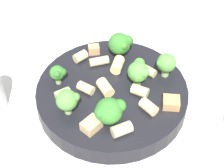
% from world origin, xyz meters
% --- Properties ---
extents(ground_plane, '(2.00, 2.00, 0.00)m').
position_xyz_m(ground_plane, '(0.00, 0.00, 0.00)').
color(ground_plane, beige).
extents(pasta_bowl, '(0.23, 0.23, 0.03)m').
position_xyz_m(pasta_bowl, '(0.00, 0.00, 0.02)').
color(pasta_bowl, black).
rests_on(pasta_bowl, ground_plane).
extents(broccoli_floret_0, '(0.03, 0.03, 0.04)m').
position_xyz_m(broccoli_floret_0, '(0.04, -0.01, 0.05)').
color(broccoli_floret_0, '#84AD60').
rests_on(broccoli_floret_0, pasta_bowl).
extents(broccoli_floret_1, '(0.03, 0.03, 0.04)m').
position_xyz_m(broccoli_floret_1, '(0.08, -0.02, 0.05)').
color(broccoli_floret_1, '#9EC175').
rests_on(broccoli_floret_1, pasta_bowl).
extents(broccoli_floret_2, '(0.03, 0.03, 0.04)m').
position_xyz_m(broccoli_floret_2, '(-0.08, -0.01, 0.05)').
color(broccoli_floret_2, '#9EC175').
rests_on(broccoli_floret_2, pasta_bowl).
extents(broccoli_floret_3, '(0.02, 0.02, 0.03)m').
position_xyz_m(broccoli_floret_3, '(-0.06, 0.05, 0.05)').
color(broccoli_floret_3, '#9EC175').
rests_on(broccoli_floret_3, pasta_bowl).
extents(broccoli_floret_4, '(0.04, 0.04, 0.04)m').
position_xyz_m(broccoli_floret_4, '(-0.03, -0.05, 0.05)').
color(broccoli_floret_4, '#9EC175').
rests_on(broccoli_floret_4, pasta_bowl).
extents(broccoli_floret_5, '(0.04, 0.04, 0.04)m').
position_xyz_m(broccoli_floret_5, '(0.05, 0.06, 0.05)').
color(broccoli_floret_5, '#84AD60').
rests_on(broccoli_floret_5, pasta_bowl).
extents(rigatoni_0, '(0.02, 0.03, 0.01)m').
position_xyz_m(rigatoni_0, '(-0.04, 0.01, 0.04)').
color(rigatoni_0, beige).
rests_on(rigatoni_0, pasta_bowl).
extents(rigatoni_1, '(0.03, 0.03, 0.02)m').
position_xyz_m(rigatoni_1, '(0.03, -0.03, 0.04)').
color(rigatoni_1, beige).
rests_on(rigatoni_1, pasta_bowl).
extents(rigatoni_2, '(0.02, 0.02, 0.01)m').
position_xyz_m(rigatoni_2, '(-0.01, 0.08, 0.04)').
color(rigatoni_2, beige).
rests_on(rigatoni_2, pasta_bowl).
extents(rigatoni_3, '(0.03, 0.03, 0.02)m').
position_xyz_m(rigatoni_3, '(0.03, 0.03, 0.04)').
color(rigatoni_3, beige).
rests_on(rigatoni_3, pasta_bowl).
extents(rigatoni_4, '(0.02, 0.03, 0.01)m').
position_xyz_m(rigatoni_4, '(0.06, -0.00, 0.04)').
color(rigatoni_4, beige).
rests_on(rigatoni_4, pasta_bowl).
extents(rigatoni_5, '(0.02, 0.03, 0.02)m').
position_xyz_m(rigatoni_5, '(-0.01, -0.00, 0.04)').
color(rigatoni_5, beige).
rests_on(rigatoni_5, pasta_bowl).
extents(rigatoni_6, '(0.02, 0.02, 0.02)m').
position_xyz_m(rigatoni_6, '(-0.07, 0.02, 0.04)').
color(rigatoni_6, beige).
rests_on(rigatoni_6, pasta_bowl).
extents(rigatoni_7, '(0.03, 0.02, 0.01)m').
position_xyz_m(rigatoni_7, '(0.01, 0.06, 0.04)').
color(rigatoni_7, beige).
rests_on(rigatoni_7, pasta_bowl).
extents(rigatoni_8, '(0.02, 0.03, 0.02)m').
position_xyz_m(rigatoni_8, '(0.02, -0.06, 0.04)').
color(rigatoni_8, beige).
rests_on(rigatoni_8, pasta_bowl).
extents(rigatoni_9, '(0.03, 0.02, 0.02)m').
position_xyz_m(rigatoni_9, '(-0.03, -0.08, 0.04)').
color(rigatoni_9, beige).
rests_on(rigatoni_9, pasta_bowl).
extents(chicken_chunk_0, '(0.03, 0.03, 0.01)m').
position_xyz_m(chicken_chunk_0, '(0.05, -0.07, 0.04)').
color(chicken_chunk_0, tan).
rests_on(chicken_chunk_0, pasta_bowl).
extents(chicken_chunk_1, '(0.02, 0.02, 0.01)m').
position_xyz_m(chicken_chunk_1, '(0.02, 0.09, 0.04)').
color(chicken_chunk_1, tan).
rests_on(chicken_chunk_1, pasta_bowl).
extents(chicken_chunk_2, '(0.03, 0.03, 0.01)m').
position_xyz_m(chicken_chunk_2, '(-0.06, -0.05, 0.04)').
color(chicken_chunk_2, tan).
rests_on(chicken_chunk_2, pasta_bowl).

